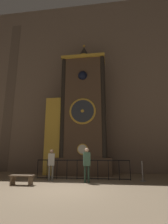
% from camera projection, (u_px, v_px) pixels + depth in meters
% --- Properties ---
extents(ground_plane, '(28.00, 28.00, 0.00)m').
position_uv_depth(ground_plane, '(62.00, 190.00, 6.88)').
color(ground_plane, '#847056').
extents(cathedral_back_wall, '(24.00, 0.32, 15.03)m').
position_uv_depth(cathedral_back_wall, '(83.00, 80.00, 14.89)').
color(cathedral_back_wall, '#7A6656').
rests_on(cathedral_back_wall, ground_plane).
extents(clock_tower, '(4.55, 1.79, 9.87)m').
position_uv_depth(clock_tower, '(80.00, 115.00, 12.64)').
color(clock_tower, brown).
rests_on(clock_tower, ground_plane).
extents(railing_fence, '(5.30, 0.05, 1.06)m').
position_uv_depth(railing_fence, '(82.00, 168.00, 9.81)').
color(railing_fence, black).
rests_on(railing_fence, ground_plane).
extents(visitor_near, '(0.38, 0.30, 1.62)m').
position_uv_depth(visitor_near, '(51.00, 162.00, 9.43)').
color(visitor_near, '#58554F').
rests_on(visitor_near, ground_plane).
extents(visitor_far, '(0.39, 0.31, 1.68)m').
position_uv_depth(visitor_far, '(87.00, 161.00, 8.80)').
color(visitor_far, '#213427').
rests_on(visitor_far, ground_plane).
extents(stanchion_post, '(0.28, 0.28, 1.01)m').
position_uv_depth(stanchion_post, '(143.00, 175.00, 9.11)').
color(stanchion_post, gray).
rests_on(stanchion_post, ground_plane).
extents(visitor_bench, '(1.10, 0.40, 0.44)m').
position_uv_depth(visitor_bench, '(22.00, 178.00, 8.03)').
color(visitor_bench, brown).
rests_on(visitor_bench, ground_plane).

